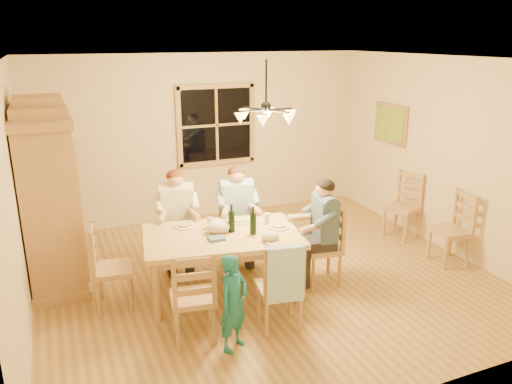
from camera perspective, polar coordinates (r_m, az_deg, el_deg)
name	(u,v)px	position (r m, az deg, el deg)	size (l,w,h in m)	color
floor	(265,276)	(6.49, 1.04, -9.59)	(5.50, 5.50, 0.00)	olive
ceiling	(266,59)	(5.79, 1.19, 14.96)	(5.50, 5.00, 0.02)	white
wall_back	(204,138)	(8.29, -5.92, 6.21)	(5.50, 0.02, 2.70)	beige
wall_left	(14,203)	(5.54, -25.91, -1.16)	(0.02, 5.00, 2.70)	beige
wall_right	(444,155)	(7.51, 20.73, 4.00)	(0.02, 5.00, 2.70)	beige
window	(216,125)	(8.28, -4.56, 7.64)	(1.30, 0.06, 1.30)	black
painting	(390,124)	(8.33, 15.12, 7.51)	(0.06, 0.78, 0.64)	#9F6F44
chandelier	(266,114)	(5.85, 1.15, 8.85)	(0.77, 0.68, 0.71)	black
armoire	(51,201)	(6.47, -22.39, -0.92)	(0.66, 1.40, 2.30)	#9F6F44
dining_table	(222,242)	(5.84, -3.88, -5.71)	(1.94, 1.36, 0.76)	tan
chair_far_left	(178,245)	(6.70, -8.85, -6.05)	(0.50, 0.48, 0.99)	#A37A48
chair_far_right	(237,240)	(6.80, -2.15, -5.50)	(0.50, 0.48, 0.99)	#A37A48
chair_near_left	(194,311)	(5.20, -7.14, -13.32)	(0.50, 0.48, 0.99)	#A37A48
chair_near_right	(279,300)	(5.35, 2.62, -12.25)	(0.50, 0.48, 0.99)	#A37A48
chair_end_left	(115,281)	(5.93, -15.87, -9.78)	(0.48, 0.50, 0.99)	#A37A48
chair_end_right	(321,259)	(6.29, 7.49, -7.62)	(0.48, 0.50, 0.99)	#A37A48
adult_woman	(177,207)	(6.51, -9.07, -1.70)	(0.44, 0.48, 0.87)	beige
adult_plaid_man	(237,202)	(6.61, -2.20, -1.19)	(0.44, 0.48, 0.87)	teal
adult_slate_man	(323,218)	(6.08, 7.69, -3.02)	(0.48, 0.44, 0.87)	#44586C
towel	(285,274)	(5.00, 3.30, -9.33)	(0.38, 0.10, 0.58)	#9AC0D0
wine_bottle_a	(232,218)	(5.80, -2.81, -3.02)	(0.08, 0.08, 0.33)	black
wine_bottle_b	(253,220)	(5.73, -0.33, -3.26)	(0.08, 0.08, 0.33)	black
plate_woman	(185,226)	(6.06, -8.10, -3.85)	(0.26, 0.26, 0.02)	white
plate_plaid	(240,221)	(6.15, -1.84, -3.35)	(0.26, 0.26, 0.02)	white
plate_slate	(278,227)	(5.98, 2.55, -3.98)	(0.26, 0.26, 0.02)	white
wine_glass_a	(210,223)	(5.94, -5.28, -3.54)	(0.06, 0.06, 0.14)	silver
wine_glass_b	(267,219)	(6.05, 1.24, -3.07)	(0.06, 0.06, 0.14)	silver
cap	(270,236)	(5.58, 1.64, -5.05)	(0.20, 0.20, 0.11)	#C4BA83
napkin	(216,238)	(5.64, -4.56, -5.31)	(0.18, 0.14, 0.03)	#465F81
cloth_bundle	(218,227)	(5.80, -4.31, -3.96)	(0.28, 0.22, 0.15)	beige
child	(233,303)	(4.91, -2.59, -12.56)	(0.36, 0.24, 0.99)	#1A6876
chair_spare_front	(449,242)	(7.22, 21.18, -5.31)	(0.47, 0.49, 0.99)	#A37A48
chair_spare_back	(401,218)	(7.92, 16.22, -2.83)	(0.55, 0.56, 0.99)	#A37A48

